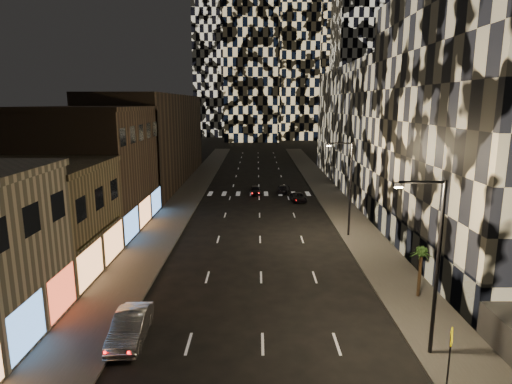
{
  "coord_description": "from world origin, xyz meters",
  "views": [
    {
      "loc": [
        -0.32,
        -9.87,
        12.71
      ],
      "look_at": [
        -0.38,
        22.35,
        6.0
      ],
      "focal_mm": 30.0,
      "sensor_mm": 36.0,
      "label": 1
    }
  ],
  "objects_px": {
    "streetlight_near": "(434,256)",
    "car_dark_rightlane": "(298,197)",
    "car_dark_midlane": "(256,190)",
    "ped_sign": "(451,346)",
    "palm_tree": "(421,256)",
    "streetlight_far": "(348,182)",
    "car_dark_oncoming": "(283,189)",
    "car_silver_parked": "(130,327)"
  },
  "relations": [
    {
      "from": "streetlight_far",
      "to": "car_dark_rightlane",
      "type": "relative_size",
      "value": 2.3
    },
    {
      "from": "ped_sign",
      "to": "streetlight_far",
      "type": "bearing_deg",
      "value": 111.96
    },
    {
      "from": "streetlight_far",
      "to": "car_silver_parked",
      "type": "bearing_deg",
      "value": -129.87
    },
    {
      "from": "car_dark_oncoming",
      "to": "car_dark_rightlane",
      "type": "xyz_separation_m",
      "value": [
        1.67,
        -5.34,
        -0.04
      ]
    },
    {
      "from": "streetlight_far",
      "to": "ped_sign",
      "type": "distance_m",
      "value": 22.89
    },
    {
      "from": "car_dark_rightlane",
      "to": "palm_tree",
      "type": "distance_m",
      "value": 29.17
    },
    {
      "from": "car_dark_oncoming",
      "to": "car_dark_rightlane",
      "type": "distance_m",
      "value": 5.59
    },
    {
      "from": "streetlight_near",
      "to": "car_dark_oncoming",
      "type": "bearing_deg",
      "value": 96.83
    },
    {
      "from": "car_dark_midlane",
      "to": "car_dark_rightlane",
      "type": "relative_size",
      "value": 0.92
    },
    {
      "from": "palm_tree",
      "to": "ped_sign",
      "type": "bearing_deg",
      "value": -102.9
    },
    {
      "from": "streetlight_near",
      "to": "car_dark_rightlane",
      "type": "height_order",
      "value": "streetlight_near"
    },
    {
      "from": "streetlight_far",
      "to": "car_dark_midlane",
      "type": "relative_size",
      "value": 2.51
    },
    {
      "from": "streetlight_near",
      "to": "car_dark_midlane",
      "type": "relative_size",
      "value": 2.51
    },
    {
      "from": "car_dark_oncoming",
      "to": "ped_sign",
      "type": "relative_size",
      "value": 1.39
    },
    {
      "from": "car_silver_parked",
      "to": "palm_tree",
      "type": "relative_size",
      "value": 1.4
    },
    {
      "from": "streetlight_near",
      "to": "car_dark_rightlane",
      "type": "bearing_deg",
      "value": 95.17
    },
    {
      "from": "car_dark_midlane",
      "to": "palm_tree",
      "type": "xyz_separation_m",
      "value": [
        10.92,
        -32.93,
        2.34
      ]
    },
    {
      "from": "streetlight_near",
      "to": "car_dark_midlane",
      "type": "xyz_separation_m",
      "value": [
        -8.85,
        39.52,
        -4.74
      ]
    },
    {
      "from": "streetlight_far",
      "to": "car_dark_rightlane",
      "type": "xyz_separation_m",
      "value": [
        -3.19,
        15.18,
        -4.81
      ]
    },
    {
      "from": "streetlight_near",
      "to": "ped_sign",
      "type": "height_order",
      "value": "streetlight_near"
    },
    {
      "from": "streetlight_far",
      "to": "ped_sign",
      "type": "relative_size",
      "value": 3.09
    },
    {
      "from": "ped_sign",
      "to": "car_dark_oncoming",
      "type": "bearing_deg",
      "value": 118.45
    },
    {
      "from": "car_dark_rightlane",
      "to": "car_silver_parked",
      "type": "bearing_deg",
      "value": -114.46
    },
    {
      "from": "car_dark_oncoming",
      "to": "car_dark_rightlane",
      "type": "relative_size",
      "value": 1.04
    },
    {
      "from": "car_dark_oncoming",
      "to": "ped_sign",
      "type": "height_order",
      "value": "ped_sign"
    },
    {
      "from": "streetlight_near",
      "to": "car_dark_rightlane",
      "type": "relative_size",
      "value": 2.3
    },
    {
      "from": "streetlight_near",
      "to": "palm_tree",
      "type": "relative_size",
      "value": 2.66
    },
    {
      "from": "streetlight_far",
      "to": "car_dark_rightlane",
      "type": "height_order",
      "value": "streetlight_far"
    },
    {
      "from": "car_dark_oncoming",
      "to": "streetlight_far",
      "type": "bearing_deg",
      "value": 109.99
    },
    {
      "from": "streetlight_near",
      "to": "palm_tree",
      "type": "distance_m",
      "value": 7.31
    },
    {
      "from": "car_silver_parked",
      "to": "car_dark_midlane",
      "type": "height_order",
      "value": "car_silver_parked"
    },
    {
      "from": "streetlight_near",
      "to": "streetlight_far",
      "type": "xyz_separation_m",
      "value": [
        0.0,
        20.0,
        0.0
      ]
    },
    {
      "from": "streetlight_near",
      "to": "car_dark_rightlane",
      "type": "distance_m",
      "value": 35.65
    },
    {
      "from": "car_silver_parked",
      "to": "car_dark_rightlane",
      "type": "xyz_separation_m",
      "value": [
        12.37,
        33.8,
        -0.24
      ]
    },
    {
      "from": "streetlight_far",
      "to": "car_silver_parked",
      "type": "relative_size",
      "value": 1.9
    },
    {
      "from": "car_dark_midlane",
      "to": "streetlight_far",
      "type": "bearing_deg",
      "value": -69.19
    },
    {
      "from": "streetlight_near",
      "to": "car_dark_midlane",
      "type": "height_order",
      "value": "streetlight_near"
    },
    {
      "from": "streetlight_near",
      "to": "palm_tree",
      "type": "height_order",
      "value": "streetlight_near"
    },
    {
      "from": "car_silver_parked",
      "to": "car_dark_midlane",
      "type": "distance_m",
      "value": 38.73
    },
    {
      "from": "palm_tree",
      "to": "streetlight_near",
      "type": "bearing_deg",
      "value": -107.4
    },
    {
      "from": "car_dark_midlane",
      "to": "ped_sign",
      "type": "height_order",
      "value": "ped_sign"
    },
    {
      "from": "car_silver_parked",
      "to": "ped_sign",
      "type": "xyz_separation_m",
      "value": [
        15.5,
        -4.04,
        1.37
      ]
    }
  ]
}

